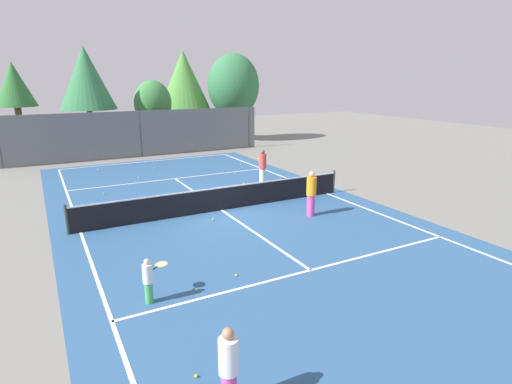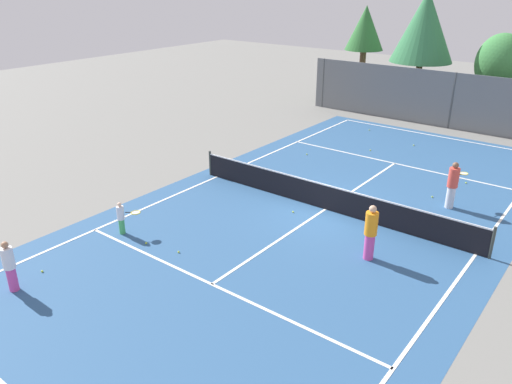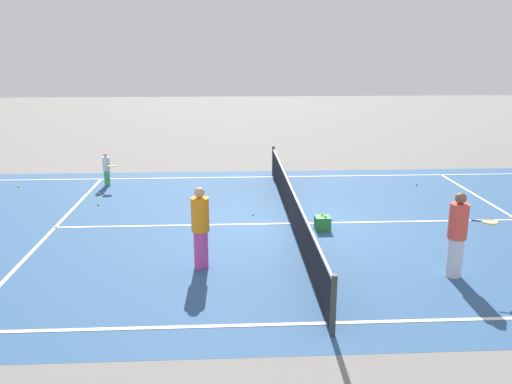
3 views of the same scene
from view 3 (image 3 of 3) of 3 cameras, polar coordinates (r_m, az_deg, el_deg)
ground_plane at (r=14.69m, az=3.80°, el=-3.41°), size 80.00×80.00×0.00m
court_surface at (r=14.69m, az=3.80°, el=-3.40°), size 13.00×25.00×0.01m
tennis_net at (r=14.53m, az=3.84°, el=-1.50°), size 11.90×0.10×1.10m
player_0 at (r=11.82m, az=20.81°, el=-4.24°), size 0.60×0.97×1.83m
player_2 at (r=19.24m, az=-15.71°, el=2.41°), size 0.78×0.66×1.17m
player_3 at (r=11.57m, az=-5.98°, el=-3.78°), size 0.39×0.39×1.82m
ball_crate at (r=14.25m, az=7.15°, el=-3.32°), size 0.38×0.40×0.43m
tennis_ball_0 at (r=18.26m, az=-16.43°, el=-0.18°), size 0.07×0.07×0.07m
tennis_ball_2 at (r=17.02m, az=-16.56°, el=-1.30°), size 0.07×0.07×0.07m
tennis_ball_3 at (r=20.22m, az=-24.14°, el=0.55°), size 0.07×0.07×0.07m
tennis_ball_6 at (r=19.53m, az=16.87°, el=0.76°), size 0.07×0.07×0.07m
tennis_ball_7 at (r=13.04m, az=21.11°, el=-6.74°), size 0.07×0.07×0.07m
tennis_ball_8 at (r=15.36m, az=-0.31°, el=-2.41°), size 0.07×0.07×0.07m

